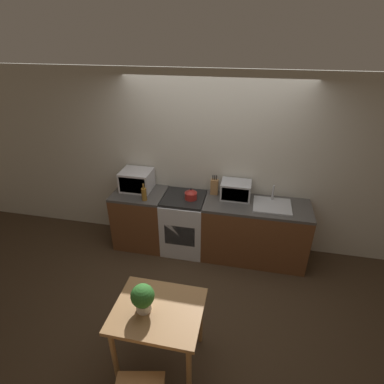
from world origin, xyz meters
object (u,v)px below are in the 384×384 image
bottle (144,194)px  toaster_oven (236,190)px  stove_range (184,223)px  microwave (137,180)px  kettle (191,194)px  dining_table (158,317)px

bottle → toaster_oven: 1.29m
stove_range → microwave: size_ratio=2.02×
kettle → microwave: bearing=171.6°
kettle → dining_table: 1.83m
kettle → microwave: size_ratio=0.39×
stove_range → dining_table: (0.18, -1.83, 0.18)m
microwave → bottle: microwave is taller
kettle → dining_table: (0.07, -1.80, -0.34)m
kettle → bottle: (-0.64, -0.17, 0.02)m
microwave → toaster_oven: 1.47m
kettle → toaster_oven: size_ratio=0.42×
stove_range → microwave: (-0.74, 0.10, 0.60)m
stove_range → toaster_oven: (0.72, 0.13, 0.57)m
bottle → microwave: bearing=126.5°
stove_range → toaster_oven: size_ratio=2.16×
stove_range → bottle: bottle is taller
stove_range → dining_table: bearing=-84.5°
bottle → dining_table: bearing=-66.7°
microwave → toaster_oven: microwave is taller
kettle → toaster_oven: (0.61, 0.16, 0.05)m
toaster_oven → dining_table: 2.07m
stove_range → microwave: bearing=172.4°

